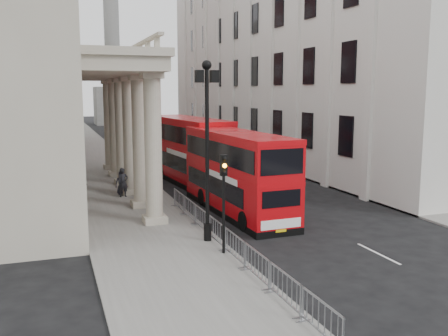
# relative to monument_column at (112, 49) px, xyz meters

# --- Properties ---
(ground) EXTENTS (260.00, 260.00, 0.00)m
(ground) POSITION_rel_monument_column_xyz_m (-6.00, -92.00, -15.98)
(ground) COLOR black
(ground) RESTS_ON ground
(sidewalk_west) EXTENTS (6.00, 140.00, 0.12)m
(sidewalk_west) POSITION_rel_monument_column_xyz_m (-9.00, -62.00, -15.92)
(sidewalk_west) COLOR slate
(sidewalk_west) RESTS_ON ground
(sidewalk_east) EXTENTS (3.00, 140.00, 0.12)m
(sidewalk_east) POSITION_rel_monument_column_xyz_m (7.50, -62.00, -15.92)
(sidewalk_east) COLOR slate
(sidewalk_east) RESTS_ON ground
(kerb) EXTENTS (0.20, 140.00, 0.14)m
(kerb) POSITION_rel_monument_column_xyz_m (-6.05, -62.00, -15.91)
(kerb) COLOR slate
(kerb) RESTS_ON ground
(brick_building) EXTENTS (9.00, 32.00, 22.00)m
(brick_building) POSITION_rel_monument_column_xyz_m (-16.50, -44.00, -4.98)
(brick_building) COLOR maroon
(brick_building) RESTS_ON ground
(west_building_far) EXTENTS (9.00, 30.00, 20.00)m
(west_building_far) POSITION_rel_monument_column_xyz_m (-16.50, -12.00, -5.98)
(west_building_far) COLOR #A59D8A
(west_building_far) RESTS_ON ground
(east_building) EXTENTS (8.00, 55.00, 25.00)m
(east_building) POSITION_rel_monument_column_xyz_m (10.00, -60.00, -3.48)
(east_building) COLOR beige
(east_building) RESTS_ON ground
(monument_column) EXTENTS (8.00, 8.00, 54.20)m
(monument_column) POSITION_rel_monument_column_xyz_m (0.00, 0.00, 0.00)
(monument_column) COLOR #60605E
(monument_column) RESTS_ON ground
(lamp_post_south) EXTENTS (1.05, 0.44, 8.32)m
(lamp_post_south) POSITION_rel_monument_column_xyz_m (-6.60, -88.00, -11.07)
(lamp_post_south) COLOR black
(lamp_post_south) RESTS_ON sidewalk_west
(lamp_post_mid) EXTENTS (1.05, 0.44, 8.32)m
(lamp_post_mid) POSITION_rel_monument_column_xyz_m (-6.60, -72.00, -11.07)
(lamp_post_mid) COLOR black
(lamp_post_mid) RESTS_ON sidewalk_west
(lamp_post_north) EXTENTS (1.05, 0.44, 8.32)m
(lamp_post_north) POSITION_rel_monument_column_xyz_m (-6.60, -56.00, -11.07)
(lamp_post_north) COLOR black
(lamp_post_north) RESTS_ON sidewalk_west
(traffic_light) EXTENTS (0.28, 0.33, 4.30)m
(traffic_light) POSITION_rel_monument_column_xyz_m (-6.50, -90.02, -12.88)
(traffic_light) COLOR black
(traffic_light) RESTS_ON sidewalk_west
(crowd_barriers) EXTENTS (0.50, 18.75, 1.10)m
(crowd_barriers) POSITION_rel_monument_column_xyz_m (-6.35, -89.78, -15.31)
(crowd_barriers) COLOR gray
(crowd_barriers) RESTS_ON sidewalk_west
(bus_near) EXTENTS (3.16, 11.10, 4.74)m
(bus_near) POSITION_rel_monument_column_xyz_m (-3.21, -82.89, -13.50)
(bus_near) COLOR #B9080E
(bus_near) RESTS_ON ground
(bus_far) EXTENTS (3.89, 11.88, 5.04)m
(bus_far) POSITION_rel_monument_column_xyz_m (-3.26, -72.44, -13.35)
(bus_far) COLOR #BA080E
(bus_far) RESTS_ON ground
(pedestrian_a) EXTENTS (0.77, 0.58, 1.92)m
(pedestrian_a) POSITION_rel_monument_column_xyz_m (-8.95, -76.77, -14.90)
(pedestrian_a) COLOR black
(pedestrian_a) RESTS_ON sidewalk_west
(pedestrian_b) EXTENTS (0.99, 0.88, 1.69)m
(pedestrian_b) POSITION_rel_monument_column_xyz_m (-11.31, -71.73, -15.02)
(pedestrian_b) COLOR black
(pedestrian_b) RESTS_ON sidewalk_west
(pedestrian_c) EXTENTS (0.80, 0.54, 1.59)m
(pedestrian_c) POSITION_rel_monument_column_xyz_m (-8.96, -75.96, -15.06)
(pedestrian_c) COLOR black
(pedestrian_c) RESTS_ON sidewalk_west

